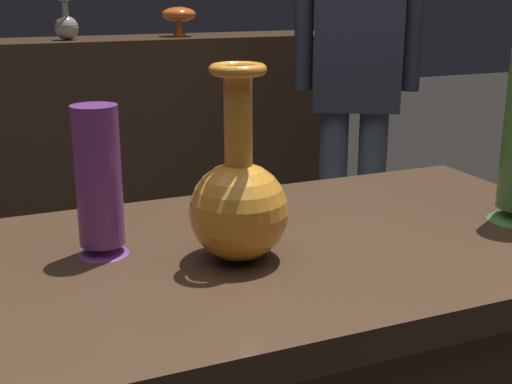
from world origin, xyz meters
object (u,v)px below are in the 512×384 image
at_px(vase_tall_behind, 99,183).
at_px(visitor_near_right, 356,72).
at_px(shelf_vase_right, 179,15).
at_px(shelf_vase_center, 66,26).
at_px(vase_centerpiece, 239,201).

relative_size(vase_tall_behind, visitor_near_right, 0.16).
bearing_deg(vase_tall_behind, visitor_near_right, 45.13).
relative_size(shelf_vase_right, visitor_near_right, 0.10).
bearing_deg(shelf_vase_center, shelf_vase_right, 4.65).
relative_size(vase_centerpiece, vase_tall_behind, 1.27).
height_order(vase_tall_behind, shelf_vase_right, shelf_vase_right).
bearing_deg(visitor_near_right, shelf_vase_center, -15.11).
relative_size(vase_centerpiece, shelf_vase_center, 1.74).
height_order(vase_centerpiece, shelf_vase_center, shelf_vase_center).
bearing_deg(shelf_vase_center, vase_tall_behind, -97.30).
height_order(vase_centerpiece, visitor_near_right, visitor_near_right).
relative_size(shelf_vase_center, visitor_near_right, 0.11).
xyz_separation_m(shelf_vase_center, visitor_near_right, (0.92, -0.88, -0.14)).
height_order(shelf_vase_center, shelf_vase_right, shelf_vase_center).
xyz_separation_m(vase_tall_behind, shelf_vase_center, (0.27, 2.08, 0.13)).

